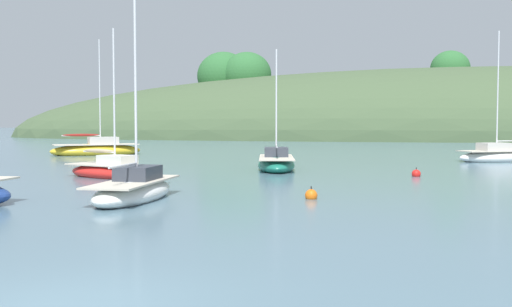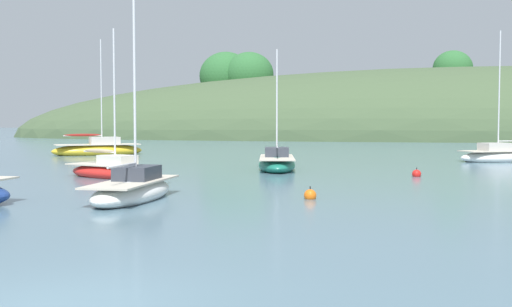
{
  "view_description": "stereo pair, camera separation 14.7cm",
  "coord_description": "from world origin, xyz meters",
  "views": [
    {
      "loc": [
        4.13,
        -8.59,
        2.75
      ],
      "look_at": [
        0.0,
        20.0,
        1.2
      ],
      "focal_mm": 43.89,
      "sensor_mm": 36.0,
      "label": 1
    },
    {
      "loc": [
        4.28,
        -8.57,
        2.75
      ],
      "look_at": [
        0.0,
        20.0,
        1.2
      ],
      "focal_mm": 43.89,
      "sensor_mm": 36.0,
      "label": 2
    }
  ],
  "objects": [
    {
      "name": "mooring_buoy_inner",
      "position": [
        2.94,
        13.14,
        0.12
      ],
      "size": [
        0.44,
        0.44,
        0.54
      ],
      "color": "orange",
      "rests_on": "ground"
    },
    {
      "name": "sailboat_navy_dinghy",
      "position": [
        -3.09,
        12.02,
        0.35
      ],
      "size": [
        2.09,
        5.52,
        7.99
      ],
      "color": "white",
      "rests_on": "ground"
    },
    {
      "name": "sailboat_yellow_far",
      "position": [
        -15.38,
        38.37,
        0.43
      ],
      "size": [
        7.24,
        5.69,
        9.33
      ],
      "color": "gold",
      "rests_on": "ground"
    },
    {
      "name": "sailboat_orange_cutter",
      "position": [
        -6.96,
        19.9,
        0.34
      ],
      "size": [
        5.4,
        3.75,
        7.25
      ],
      "color": "red",
      "rests_on": "ground"
    },
    {
      "name": "sailboat_blue_center",
      "position": [
        14.25,
        34.73,
        0.38
      ],
      "size": [
        6.36,
        4.24,
        8.82
      ],
      "color": "white",
      "rests_on": "ground"
    },
    {
      "name": "mooring_buoy_channel",
      "position": [
        7.53,
        22.58,
        0.12
      ],
      "size": [
        0.44,
        0.44,
        0.54
      ],
      "color": "red",
      "rests_on": "ground"
    },
    {
      "name": "ground_plane",
      "position": [
        0.0,
        0.0,
        0.0
      ],
      "size": [
        400.0,
        400.0,
        0.0
      ],
      "primitive_type": "plane",
      "color": "slate"
    },
    {
      "name": "far_shoreline_hill",
      "position": [
        24.76,
        87.63,
        0.13
      ],
      "size": [
        150.0,
        36.0,
        24.29
      ],
      "color": "#425638",
      "rests_on": "ground"
    },
    {
      "name": "sailboat_cream_ketch",
      "position": [
        0.31,
        25.7,
        0.36
      ],
      "size": [
        2.74,
        6.11,
        6.87
      ],
      "color": "#196B56",
      "rests_on": "ground"
    }
  ]
}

